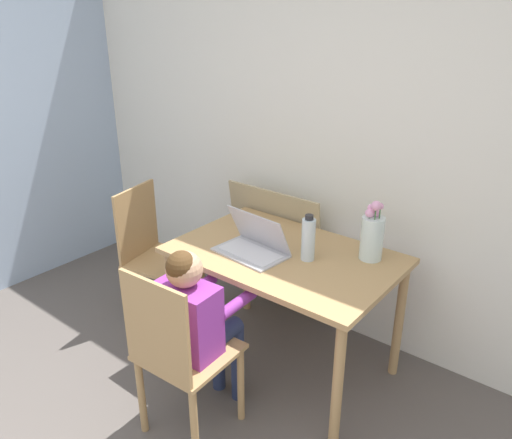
# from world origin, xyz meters

# --- Properties ---
(wall_back) EXTENTS (6.40, 0.05, 2.50)m
(wall_back) POSITION_xyz_m (0.00, 2.23, 1.25)
(wall_back) COLOR white
(wall_back) RESTS_ON ground_plane
(dining_table) EXTENTS (1.18, 0.77, 0.73)m
(dining_table) POSITION_xyz_m (-0.08, 1.65, 0.64)
(dining_table) COLOR tan
(dining_table) RESTS_ON ground_plane
(chair_occupied) EXTENTS (0.42, 0.42, 0.91)m
(chair_occupied) POSITION_xyz_m (-0.16, 0.93, 0.47)
(chair_occupied) COLOR tan
(chair_occupied) RESTS_ON ground_plane
(chair_spare) EXTENTS (0.48, 0.48, 0.91)m
(chair_spare) POSITION_xyz_m (-1.01, 1.53, 0.47)
(chair_spare) COLOR tan
(chair_spare) RESTS_ON ground_plane
(person_seated) EXTENTS (0.32, 0.43, 0.97)m
(person_seated) POSITION_xyz_m (-0.16, 1.06, 0.61)
(person_seated) COLOR purple
(person_seated) RESTS_ON ground_plane
(laptop) EXTENTS (0.40, 0.27, 0.22)m
(laptop) POSITION_xyz_m (-0.22, 1.55, 0.78)
(laptop) COLOR #B2B2B7
(laptop) RESTS_ON dining_table
(flower_vase) EXTENTS (0.12, 0.12, 0.33)m
(flower_vase) POSITION_xyz_m (0.30, 1.87, 0.86)
(flower_vase) COLOR silver
(flower_vase) RESTS_ON dining_table
(water_bottle) EXTENTS (0.07, 0.07, 0.25)m
(water_bottle) POSITION_xyz_m (0.05, 1.66, 0.84)
(water_bottle) COLOR silver
(water_bottle) RESTS_ON dining_table
(cardboard_panel) EXTENTS (0.70, 0.14, 0.88)m
(cardboard_panel) POSITION_xyz_m (-0.47, 2.10, 0.44)
(cardboard_panel) COLOR tan
(cardboard_panel) RESTS_ON ground_plane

